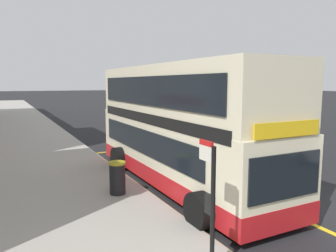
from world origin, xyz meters
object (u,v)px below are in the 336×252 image
at_px(litter_bin, 117,178).
at_px(double_decker_bus, 179,129).
at_px(bus_stop_sign, 211,194).
at_px(parked_car_silver_far, 151,113).

bearing_deg(litter_bin, double_decker_bus, 10.69).
relative_size(double_decker_bus, litter_bin, 9.63).
relative_size(bus_stop_sign, parked_car_silver_far, 0.60).
height_order(double_decker_bus, litter_bin, double_decker_bus).
relative_size(double_decker_bus, parked_car_silver_far, 2.47).
height_order(bus_stop_sign, litter_bin, bus_stop_sign).
bearing_deg(litter_bin, bus_stop_sign, -87.54).
relative_size(parked_car_silver_far, litter_bin, 3.90).
distance_m(bus_stop_sign, parked_car_silver_far, 26.20).
bearing_deg(bus_stop_sign, parked_car_silver_far, 68.46).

